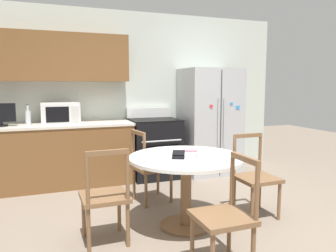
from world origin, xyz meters
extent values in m
plane|color=gray|center=(0.00, 0.00, 0.00)|extent=(14.00, 14.00, 0.00)
cube|color=silver|center=(0.00, 2.65, 1.30)|extent=(5.20, 0.10, 2.60)
cube|color=brown|center=(-1.15, 2.43, 1.84)|extent=(2.10, 0.34, 0.68)
cube|color=brown|center=(-1.15, 2.29, 0.43)|extent=(2.10, 0.62, 0.86)
cube|color=beige|center=(-1.15, 2.29, 0.88)|extent=(2.12, 0.64, 0.03)
cube|color=#B2B5BA|center=(1.23, 2.21, 0.85)|extent=(0.89, 0.73, 1.71)
cube|color=#333333|center=(1.23, 1.84, 0.85)|extent=(0.01, 0.01, 1.64)
cylinder|color=silver|center=(1.18, 1.83, 0.90)|extent=(0.02, 0.02, 0.72)
cylinder|color=silver|center=(1.28, 1.83, 0.90)|extent=(0.02, 0.02, 0.72)
cube|color=red|center=(1.06, 1.84, 1.13)|extent=(0.05, 0.02, 0.04)
cube|color=#338CD8|center=(1.53, 1.84, 1.10)|extent=(0.07, 0.01, 0.05)
cube|color=#338CD8|center=(1.42, 1.84, 1.16)|extent=(0.05, 0.01, 0.04)
cube|color=black|center=(0.29, 2.26, 0.45)|extent=(0.75, 0.64, 0.90)
cube|color=black|center=(0.29, 1.94, 0.36)|extent=(0.54, 0.01, 0.40)
cylinder|color=silver|center=(0.29, 1.91, 0.63)|extent=(0.61, 0.02, 0.02)
cube|color=black|center=(0.29, 2.26, 0.91)|extent=(0.75, 0.64, 0.02)
cube|color=white|center=(0.29, 2.55, 1.00)|extent=(0.75, 0.06, 0.16)
cube|color=white|center=(-1.09, 2.27, 1.05)|extent=(0.52, 0.36, 0.30)
cube|color=black|center=(-1.14, 2.09, 1.05)|extent=(0.30, 0.01, 0.21)
cube|color=silver|center=(-0.91, 2.09, 1.05)|extent=(0.10, 0.01, 0.22)
cylinder|color=black|center=(-1.85, 2.25, 0.91)|extent=(0.16, 0.16, 0.02)
cylinder|color=black|center=(-1.85, 2.25, 0.94)|extent=(0.03, 0.03, 0.04)
cube|color=black|center=(-1.85, 2.25, 1.08)|extent=(0.36, 0.05, 0.25)
cylinder|color=silver|center=(-1.52, 2.24, 1.00)|extent=(0.07, 0.07, 0.20)
cylinder|color=silver|center=(-1.52, 2.24, 1.14)|extent=(0.03, 0.03, 0.08)
cylinder|color=#262626|center=(-1.52, 2.24, 1.18)|extent=(0.03, 0.03, 0.01)
cylinder|color=white|center=(0.02, 0.39, 0.72)|extent=(1.16, 1.16, 0.03)
cylinder|color=brown|center=(0.02, 0.39, 0.37)|extent=(0.11, 0.11, 0.68)
cylinder|color=brown|center=(0.02, 0.39, 0.01)|extent=(0.52, 0.52, 0.03)
cube|color=brown|center=(-0.08, 1.22, 0.43)|extent=(0.48, 0.48, 0.04)
cylinder|color=brown|center=(0.06, 1.42, 0.21)|extent=(0.04, 0.04, 0.41)
cylinder|color=brown|center=(0.12, 1.08, 0.21)|extent=(0.04, 0.04, 0.41)
cylinder|color=brown|center=(-0.28, 1.36, 0.21)|extent=(0.04, 0.04, 0.41)
cylinder|color=brown|center=(-0.22, 1.02, 0.21)|extent=(0.04, 0.04, 0.41)
cylinder|color=brown|center=(-0.29, 1.36, 0.68)|extent=(0.04, 0.04, 0.45)
cylinder|color=brown|center=(-0.24, 1.02, 0.68)|extent=(0.04, 0.04, 0.45)
cube|color=brown|center=(-0.26, 1.19, 0.88)|extent=(0.09, 0.35, 0.04)
cube|color=brown|center=(-0.82, 0.35, 0.43)|extent=(0.43, 0.43, 0.04)
cylinder|color=brown|center=(-0.99, 0.52, 0.21)|extent=(0.04, 0.04, 0.41)
cylinder|color=brown|center=(-0.65, 0.53, 0.21)|extent=(0.04, 0.04, 0.41)
cylinder|color=brown|center=(-0.98, 0.18, 0.21)|extent=(0.04, 0.04, 0.41)
cylinder|color=brown|center=(-0.64, 0.18, 0.21)|extent=(0.04, 0.04, 0.41)
cylinder|color=brown|center=(-0.98, 0.16, 0.68)|extent=(0.04, 0.04, 0.45)
cylinder|color=brown|center=(-0.64, 0.16, 0.68)|extent=(0.04, 0.04, 0.45)
cube|color=brown|center=(-0.81, 0.16, 0.88)|extent=(0.34, 0.04, 0.04)
cube|color=brown|center=(-0.04, -0.44, 0.43)|extent=(0.42, 0.42, 0.04)
cylinder|color=brown|center=(-0.21, -0.27, 0.21)|extent=(0.04, 0.04, 0.41)
cylinder|color=brown|center=(0.13, -0.61, 0.21)|extent=(0.04, 0.04, 0.41)
cylinder|color=brown|center=(0.13, -0.27, 0.21)|extent=(0.04, 0.04, 0.41)
cylinder|color=brown|center=(0.15, -0.61, 0.68)|extent=(0.04, 0.04, 0.45)
cylinder|color=brown|center=(0.15, -0.27, 0.68)|extent=(0.04, 0.04, 0.45)
cube|color=brown|center=(0.15, -0.44, 0.88)|extent=(0.04, 0.34, 0.04)
cube|color=brown|center=(0.85, 0.36, 0.43)|extent=(0.42, 0.42, 0.04)
cylinder|color=brown|center=(1.02, 0.19, 0.21)|extent=(0.04, 0.04, 0.41)
cylinder|color=brown|center=(0.68, 0.19, 0.21)|extent=(0.04, 0.04, 0.41)
cylinder|color=brown|center=(1.02, 0.53, 0.21)|extent=(0.04, 0.04, 0.41)
cylinder|color=brown|center=(0.68, 0.53, 0.21)|extent=(0.04, 0.04, 0.41)
cylinder|color=brown|center=(1.02, 0.55, 0.68)|extent=(0.04, 0.04, 0.45)
cylinder|color=brown|center=(0.68, 0.55, 0.68)|extent=(0.04, 0.04, 0.45)
cube|color=brown|center=(0.85, 0.55, 0.88)|extent=(0.34, 0.04, 0.04)
cylinder|color=silver|center=(0.06, 0.15, 0.78)|extent=(0.09, 0.09, 0.08)
cylinder|color=#4C8C59|center=(0.06, 0.15, 0.76)|extent=(0.08, 0.08, 0.04)
cylinder|color=pink|center=(0.15, 0.59, 0.76)|extent=(0.16, 0.12, 0.05)
cube|color=black|center=(-0.09, 0.33, 0.75)|extent=(0.15, 0.14, 0.03)
cube|color=black|center=(-0.08, 0.35, 0.78)|extent=(0.15, 0.14, 0.06)
camera|label=1|loc=(-1.28, -2.56, 1.45)|focal=35.00mm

